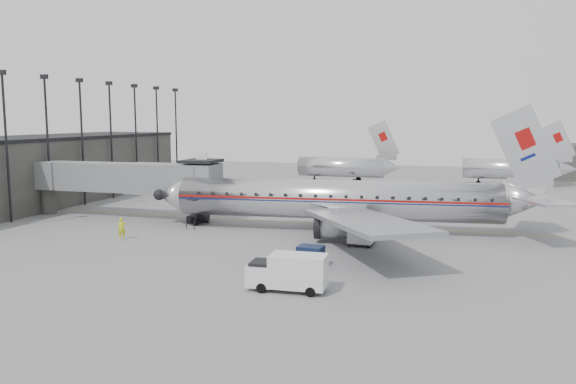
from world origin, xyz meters
name	(u,v)px	position (x,y,z in m)	size (l,w,h in m)	color
ground	(274,234)	(0.00, 0.00, 0.00)	(160.00, 160.00, 0.00)	slate
terminal	(39,171)	(-34.00, 10.00, 4.00)	(12.00, 46.00, 8.00)	#393634
apron_line	(321,224)	(3.00, 6.00, 0.01)	(0.15, 60.00, 0.01)	gold
jet_bridge	(134,179)	(-16.66, 3.67, 4.18)	(21.00, 6.20, 7.10)	slate
floodlight_masts	(97,135)	(-27.50, 13.00, 8.36)	(0.90, 42.25, 15.25)	black
distant_aircraft_near	(342,166)	(-1.79, 42.00, 2.73)	(16.39, 3.20, 10.26)	silver
distant_aircraft_mid	(511,168)	(24.21, 46.00, 2.73)	(16.39, 3.20, 10.26)	silver
airliner	(345,200)	(5.98, 3.08, 2.97)	(37.31, 34.42, 11.81)	silver
service_van	(288,272)	(6.09, -15.98, 1.20)	(4.92, 2.09, 2.28)	silver
baggage_cart_navy	(311,255)	(6.00, -10.00, 0.78)	(1.99, 1.58, 1.47)	#0D1836
baggage_cart_white	(361,236)	(8.41, -2.54, 0.86)	(2.18, 1.74, 1.62)	#BCBCBE
ramp_worker	(122,228)	(-12.00, -6.00, 0.97)	(0.71, 0.46, 1.93)	#C9D218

